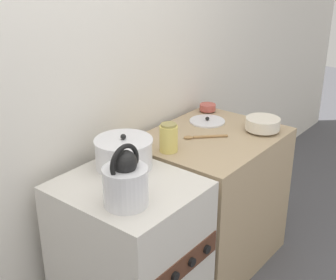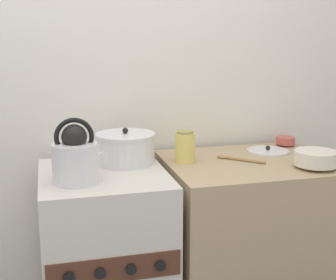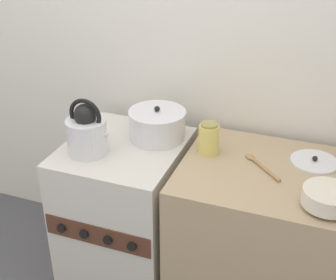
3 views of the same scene
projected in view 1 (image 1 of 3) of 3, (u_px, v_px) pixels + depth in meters
wall_back at (59, 81)px, 2.23m from camera, size 7.00×0.06×2.50m
stove at (130, 259)px, 2.31m from camera, size 0.57×0.65×0.83m
counter at (209, 199)px, 2.85m from camera, size 0.83×0.67×0.83m
kettle at (126, 181)px, 1.95m from camera, size 0.24×0.19×0.28m
cooking_pot at (124, 153)px, 2.29m from camera, size 0.29×0.29×0.17m
enamel_bowl at (263, 124)px, 2.73m from camera, size 0.20×0.20×0.08m
small_ceramic_bowl at (208, 107)px, 3.05m from camera, size 0.10×0.10×0.05m
storage_jar at (169, 138)px, 2.46m from camera, size 0.10×0.10×0.15m
loose_pot_lid at (207, 121)px, 2.88m from camera, size 0.22×0.22×0.03m
wooden_spoon at (202, 137)px, 2.65m from camera, size 0.20×0.20×0.02m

